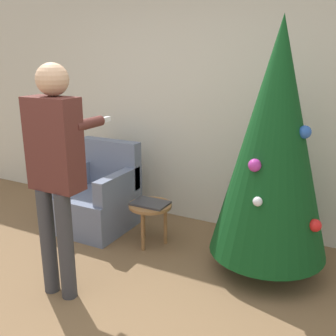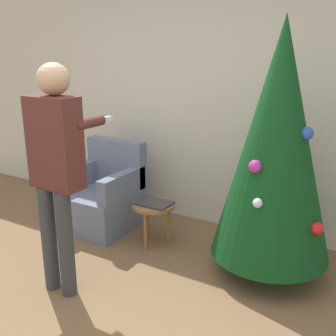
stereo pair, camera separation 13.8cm
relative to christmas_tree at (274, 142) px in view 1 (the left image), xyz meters
name	(u,v)px [view 1 (the left image)]	position (x,y,z in m)	size (l,w,h in m)	color
ground_plane	(58,333)	(-1.05, -1.49, -1.16)	(14.00, 14.00, 0.00)	brown
wall_back	(194,101)	(-1.05, 0.74, 0.19)	(8.00, 0.06, 2.70)	beige
christmas_tree	(274,142)	(0.00, 0.00, 0.00)	(0.99, 0.99, 2.14)	brown
armchair	(98,198)	(-1.87, 0.05, -0.84)	(0.73, 0.76, 0.92)	slate
person_standing	(55,162)	(-1.36, -1.06, -0.08)	(0.42, 0.57, 1.79)	#38383D
side_stool	(150,210)	(-1.14, -0.05, -0.80)	(0.42, 0.42, 0.43)	olive
laptop	(150,203)	(-1.14, -0.05, -0.73)	(0.35, 0.25, 0.02)	#38383D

